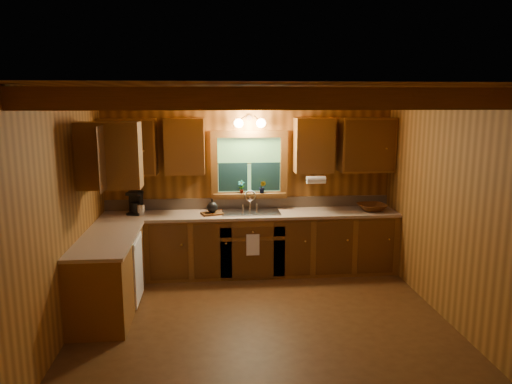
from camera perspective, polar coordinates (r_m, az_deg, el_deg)
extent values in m
plane|color=#4C2C12|center=(5.69, 0.77, -15.03)|extent=(4.20, 4.20, 0.00)
plane|color=brown|center=(5.12, 0.84, 12.15)|extent=(4.20, 4.20, 0.00)
plane|color=brown|center=(7.11, -0.82, 1.26)|extent=(4.20, 0.00, 4.20)
plane|color=brown|center=(3.45, 4.19, -9.23)|extent=(4.20, 0.00, 4.20)
plane|color=brown|center=(5.45, -21.73, -2.46)|extent=(0.00, 3.80, 3.80)
plane|color=brown|center=(5.86, 21.69, -1.59)|extent=(0.00, 3.80, 3.80)
cube|color=brown|center=(3.93, 2.73, 10.95)|extent=(4.20, 0.14, 0.18)
cube|color=brown|center=(4.73, 1.36, 10.93)|extent=(4.20, 0.14, 0.18)
cube|color=brown|center=(5.52, 0.39, 10.91)|extent=(4.20, 0.14, 0.18)
cube|color=brown|center=(6.32, -0.34, 10.90)|extent=(4.20, 0.14, 0.18)
cube|color=brown|center=(7.01, -0.60, -6.19)|extent=(4.20, 0.62, 0.86)
cube|color=brown|center=(6.07, -17.03, -9.43)|extent=(0.62, 1.60, 0.86)
cube|color=tan|center=(6.89, -0.61, -2.61)|extent=(4.20, 0.66, 0.04)
cube|color=tan|center=(5.93, -17.17, -5.34)|extent=(0.64, 1.60, 0.04)
cube|color=#9F846A|center=(7.16, -0.80, -1.29)|extent=(4.20, 0.02, 0.16)
cube|color=white|center=(6.20, -13.73, -8.83)|extent=(0.02, 0.60, 0.80)
cube|color=brown|center=(6.95, -14.89, 5.16)|extent=(0.78, 0.34, 0.78)
cube|color=brown|center=(6.86, -8.43, 5.34)|extent=(0.55, 0.34, 0.78)
cube|color=brown|center=(7.01, 6.84, 5.49)|extent=(0.55, 0.34, 0.78)
cube|color=brown|center=(7.21, 12.94, 5.44)|extent=(0.78, 0.34, 0.78)
cube|color=brown|center=(5.97, -18.71, 4.09)|extent=(0.34, 1.10, 0.78)
cube|color=brown|center=(6.99, -0.81, 6.87)|extent=(1.12, 0.08, 0.10)
cube|color=brown|center=(7.11, -0.79, -0.39)|extent=(1.12, 0.08, 0.10)
cube|color=brown|center=(7.02, -4.96, 3.15)|extent=(0.10, 0.08, 0.80)
cube|color=brown|center=(7.09, 3.32, 3.26)|extent=(0.10, 0.08, 0.80)
cube|color=#417E35|center=(7.07, -0.82, 3.25)|extent=(0.92, 0.01, 0.80)
cube|color=#0F272A|center=(7.06, -2.74, 1.78)|extent=(0.42, 0.02, 0.42)
cube|color=#0F272A|center=(7.09, 1.13, 1.84)|extent=(0.42, 0.02, 0.42)
cylinder|color=black|center=(7.04, -0.80, 3.38)|extent=(0.92, 0.01, 0.01)
cube|color=brown|center=(7.07, -0.76, -0.29)|extent=(1.06, 0.14, 0.04)
cylinder|color=black|center=(6.98, -0.81, 8.75)|extent=(0.08, 0.03, 0.08)
cylinder|color=black|center=(6.91, -1.61, 8.73)|extent=(0.09, 0.17, 0.08)
cylinder|color=black|center=(6.93, 0.06, 8.74)|extent=(0.09, 0.17, 0.08)
sphere|color=#FFE0A5|center=(6.85, -2.08, 8.12)|extent=(0.13, 0.13, 0.13)
sphere|color=#FFE0A5|center=(6.88, 0.61, 8.14)|extent=(0.13, 0.13, 0.13)
cylinder|color=white|center=(6.87, 7.10, 1.43)|extent=(0.27, 0.11, 0.11)
cube|color=white|center=(6.68, -0.37, -6.27)|extent=(0.18, 0.01, 0.30)
cube|color=silver|center=(6.90, -0.61, -2.39)|extent=(0.82, 0.48, 0.02)
cube|color=#262628|center=(6.90, -2.19, -2.95)|extent=(0.34, 0.40, 0.14)
cube|color=#262628|center=(6.93, 0.96, -2.88)|extent=(0.34, 0.40, 0.14)
cylinder|color=silver|center=(7.05, -0.73, -1.23)|extent=(0.04, 0.04, 0.22)
torus|color=silver|center=(6.97, -0.70, -0.45)|extent=(0.16, 0.02, 0.16)
cube|color=black|center=(7.01, -14.02, -2.41)|extent=(0.18, 0.22, 0.03)
cube|color=black|center=(7.05, -14.00, -1.05)|extent=(0.18, 0.08, 0.30)
cube|color=black|center=(6.94, -14.15, -0.14)|extent=(0.18, 0.20, 0.04)
cylinder|color=black|center=(6.97, -14.09, -1.78)|extent=(0.11, 0.11, 0.13)
cylinder|color=silver|center=(6.94, -13.45, -2.03)|extent=(0.12, 0.12, 0.15)
cylinder|color=black|center=(6.90, -13.65, -0.80)|extent=(0.03, 0.04, 0.22)
cylinder|color=black|center=(6.91, -13.51, -0.78)|extent=(0.01, 0.01, 0.22)
cylinder|color=black|center=(6.91, -13.36, -0.76)|extent=(0.03, 0.04, 0.22)
cylinder|color=black|center=(6.92, -13.26, -0.75)|extent=(0.04, 0.06, 0.22)
cube|color=#502E11|center=(6.81, -5.19, -2.55)|extent=(0.34, 0.28, 0.03)
sphere|color=black|center=(6.79, -5.20, -1.80)|extent=(0.15, 0.15, 0.15)
cylinder|color=black|center=(6.77, -5.21, -0.99)|extent=(0.02, 0.02, 0.04)
imported|color=#48230C|center=(7.20, 13.53, -1.77)|extent=(0.45, 0.45, 0.10)
imported|color=#502E11|center=(7.02, -1.74, 0.62)|extent=(0.12, 0.09, 0.20)
imported|color=#502E11|center=(7.03, 0.77, 0.59)|extent=(0.13, 0.12, 0.19)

